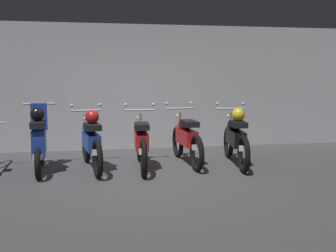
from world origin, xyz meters
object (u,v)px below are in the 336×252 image
Objects in this scene: motorbike_slot_0 at (39,139)px; motorbike_slot_3 at (186,138)px; motorbike_slot_4 at (236,137)px; motorbike_slot_2 at (141,141)px; motorbike_slot_1 at (91,140)px.

motorbike_slot_3 is at bearing 3.80° from motorbike_slot_0.
motorbike_slot_2 is at bearing 179.09° from motorbike_slot_4.
motorbike_slot_3 is at bearing 14.79° from motorbike_slot_2.
motorbike_slot_2 is 1.77m from motorbike_slot_4.
motorbike_slot_1 is 0.99× the size of motorbike_slot_2.
motorbike_slot_0 is at bearing 178.18° from motorbike_slot_2.
motorbike_slot_3 is 0.93m from motorbike_slot_4.
motorbike_slot_1 is at bearing 177.27° from motorbike_slot_2.
motorbike_slot_1 is at bearing 178.48° from motorbike_slot_4.
motorbike_slot_1 is at bearing -173.86° from motorbike_slot_3.
motorbike_slot_2 is (1.78, -0.06, -0.07)m from motorbike_slot_0.
motorbike_slot_0 is 0.86× the size of motorbike_slot_4.
motorbike_slot_3 is (1.77, 0.19, -0.04)m from motorbike_slot_1.
motorbike_slot_2 is at bearing -1.82° from motorbike_slot_0.
motorbike_slot_3 is at bearing 6.14° from motorbike_slot_1.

